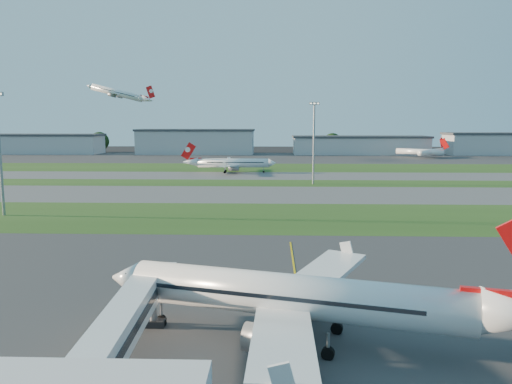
{
  "coord_description": "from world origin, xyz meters",
  "views": [
    {
      "loc": [
        1.99,
        -50.35,
        19.79
      ],
      "look_at": [
        -1.0,
        39.96,
        7.0
      ],
      "focal_mm": 35.0,
      "sensor_mm": 36.0,
      "label": 1
    }
  ],
  "objects_px": {
    "jet_bridge": "(114,334)",
    "mini_jet_near": "(431,152)",
    "mini_jet_far": "(420,152)",
    "light_mast_centre": "(314,137)",
    "airliner_parked": "(298,297)",
    "airliner_taxiing": "(232,163)"
  },
  "relations": [
    {
      "from": "mini_jet_far",
      "to": "jet_bridge",
      "type": "bearing_deg",
      "value": -77.8
    },
    {
      "from": "airliner_parked",
      "to": "mini_jet_near",
      "type": "relative_size",
      "value": 1.67
    },
    {
      "from": "airliner_parked",
      "to": "airliner_taxiing",
      "type": "bearing_deg",
      "value": 112.0
    },
    {
      "from": "jet_bridge",
      "to": "mini_jet_near",
      "type": "relative_size",
      "value": 1.21
    },
    {
      "from": "jet_bridge",
      "to": "mini_jet_near",
      "type": "xyz_separation_m",
      "value": [
        98.99,
        242.16,
        -0.73
      ]
    },
    {
      "from": "mini_jet_far",
      "to": "airliner_taxiing",
      "type": "bearing_deg",
      "value": -105.32
    },
    {
      "from": "airliner_taxiing",
      "to": "mini_jet_far",
      "type": "height_order",
      "value": "airliner_taxiing"
    },
    {
      "from": "airliner_taxiing",
      "to": "jet_bridge",
      "type": "bearing_deg",
      "value": 89.55
    },
    {
      "from": "mini_jet_near",
      "to": "mini_jet_far",
      "type": "distance_m",
      "value": 5.74
    },
    {
      "from": "light_mast_centre",
      "to": "mini_jet_far",
      "type": "bearing_deg",
      "value": 60.34
    },
    {
      "from": "mini_jet_far",
      "to": "light_mast_centre",
      "type": "height_order",
      "value": "light_mast_centre"
    },
    {
      "from": "jet_bridge",
      "to": "mini_jet_near",
      "type": "bearing_deg",
      "value": 67.77
    },
    {
      "from": "mini_jet_near",
      "to": "airliner_taxiing",
      "type": "bearing_deg",
      "value": 171.78
    },
    {
      "from": "mini_jet_far",
      "to": "light_mast_centre",
      "type": "distance_m",
      "value": 139.35
    },
    {
      "from": "airliner_parked",
      "to": "mini_jet_far",
      "type": "distance_m",
      "value": 249.06
    },
    {
      "from": "jet_bridge",
      "to": "airliner_taxiing",
      "type": "bearing_deg",
      "value": 91.38
    },
    {
      "from": "airliner_taxiing",
      "to": "mini_jet_near",
      "type": "bearing_deg",
      "value": -142.45
    },
    {
      "from": "jet_bridge",
      "to": "mini_jet_far",
      "type": "xyz_separation_m",
      "value": [
        93.52,
        243.92,
        -0.73
      ]
    },
    {
      "from": "jet_bridge",
      "to": "airliner_taxiing",
      "type": "xyz_separation_m",
      "value": [
        -3.8,
        157.81,
        -0.28
      ]
    },
    {
      "from": "jet_bridge",
      "to": "light_mast_centre",
      "type": "xyz_separation_m",
      "value": [
        24.81,
        123.24,
        10.81
      ]
    },
    {
      "from": "airliner_parked",
      "to": "light_mast_centre",
      "type": "distance_m",
      "value": 116.36
    },
    {
      "from": "mini_jet_near",
      "to": "mini_jet_far",
      "type": "bearing_deg",
      "value": 114.61
    }
  ]
}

